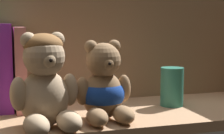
% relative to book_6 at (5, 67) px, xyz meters
% --- Properties ---
extents(shelf_board, '(0.76, 0.24, 0.02)m').
position_rel_book_6_xyz_m(shelf_board, '(0.18, -0.09, -0.10)').
color(shelf_board, '#A87F5B').
rests_on(shelf_board, ground).
extents(shelf_back_panel, '(0.78, 0.01, 0.26)m').
position_rel_book_6_xyz_m(shelf_back_panel, '(0.18, 0.03, 0.02)').
color(shelf_back_panel, '#8B6B4B').
rests_on(shelf_back_panel, ground).
extents(book_6, '(0.03, 0.12, 0.18)m').
position_rel_book_6_xyz_m(book_6, '(0.00, 0.00, 0.00)').
color(book_6, purple).
rests_on(book_6, shelf_board).
extents(book_7, '(0.02, 0.15, 0.17)m').
position_rel_book_6_xyz_m(book_7, '(0.03, 0.00, -0.00)').
color(book_7, '#C37474').
rests_on(book_7, shelf_board).
extents(teddy_bear_larger, '(0.12, 0.13, 0.16)m').
position_rel_book_6_xyz_m(teddy_bear_larger, '(0.06, -0.17, -0.01)').
color(teddy_bear_larger, tan).
rests_on(teddy_bear_larger, shelf_board).
extents(teddy_bear_smaller, '(0.11, 0.11, 0.15)m').
position_rel_book_6_xyz_m(teddy_bear_smaller, '(0.17, -0.15, -0.03)').
color(teddy_bear_smaller, '#93704C').
rests_on(teddy_bear_smaller, shelf_board).
extents(pillar_candle, '(0.05, 0.05, 0.08)m').
position_rel_book_6_xyz_m(pillar_candle, '(0.34, -0.08, -0.05)').
color(pillar_candle, '#2D7A66').
rests_on(pillar_candle, shelf_board).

